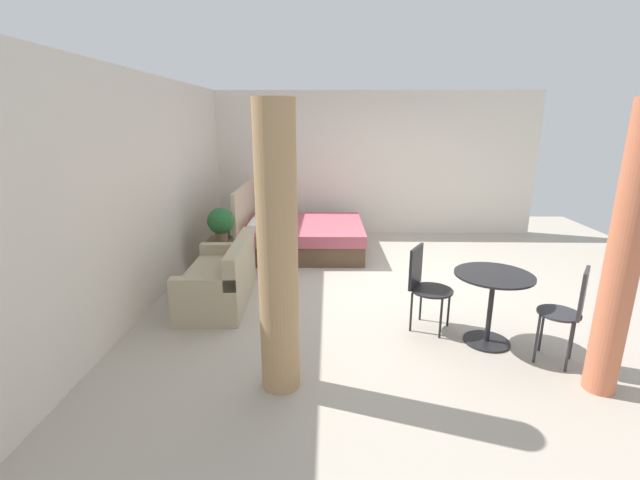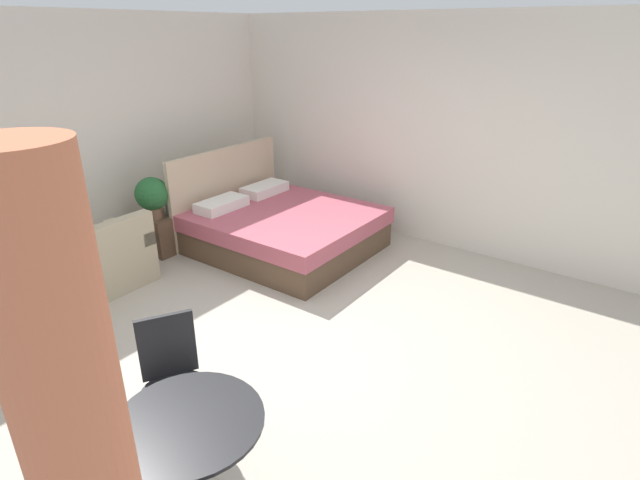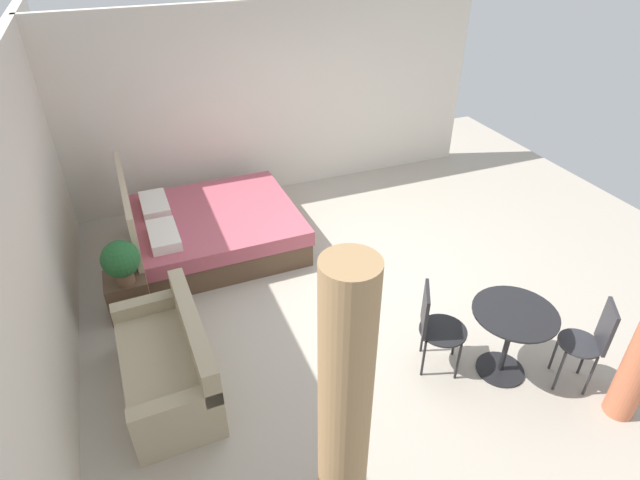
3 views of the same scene
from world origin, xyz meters
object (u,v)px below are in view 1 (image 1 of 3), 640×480
couch (221,281)px  nightstand (223,254)px  vase (225,232)px  cafe_chair_near_window (570,307)px  balcony_table (492,295)px  potted_plant (221,222)px  bed (299,235)px  cafe_chair_near_couch (424,281)px

couch → nightstand: bearing=12.4°
vase → cafe_chair_near_window: size_ratio=0.17×
balcony_table → cafe_chair_near_window: size_ratio=0.80×
nightstand → potted_plant: size_ratio=0.95×
couch → nightstand: 1.26m
potted_plant → vase: size_ratio=3.06×
bed → nightstand: size_ratio=4.40×
potted_plant → cafe_chair_near_couch: potted_plant is taller
couch → nightstand: couch is taller
potted_plant → balcony_table: size_ratio=0.65×
bed → vase: bed is taller
vase → balcony_table: (-2.29, -3.15, -0.03)m
vase → balcony_table: bearing=-126.1°
couch → potted_plant: bearing=12.6°
vase → bed: bearing=-53.1°
couch → vase: (1.35, 0.25, 0.26)m
couch → cafe_chair_near_window: 3.70m
potted_plant → vase: bearing=-0.9°
potted_plant → vase: (0.22, -0.00, -0.20)m
couch → bed: bearing=-20.6°
balcony_table → cafe_chair_near_window: bearing=-124.6°
couch → balcony_table: couch is taller
cafe_chair_near_window → cafe_chair_near_couch: size_ratio=1.04×
cafe_chair_near_couch → nightstand: bearing=54.5°
vase → couch: bearing=-169.6°
nightstand → cafe_chair_near_couch: 3.18m
couch → cafe_chair_near_window: bearing=-111.0°
couch → potted_plant: potted_plant is taller
potted_plant → balcony_table: potted_plant is taller
nightstand → potted_plant: potted_plant is taller
potted_plant → cafe_chair_near_window: size_ratio=0.52×
balcony_table → cafe_chair_near_window: 0.67m
bed → vase: bearing=126.9°
bed → balcony_table: size_ratio=2.71×
nightstand → balcony_table: 3.85m
vase → balcony_table: balcony_table is taller
nightstand → vase: vase is taller
vase → cafe_chair_near_couch: 3.22m
nightstand → couch: bearing=-167.6°
bed → couch: 2.28m
cafe_chair_near_couch → vase: bearing=52.5°
vase → cafe_chair_near_couch: size_ratio=0.18×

